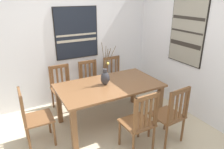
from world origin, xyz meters
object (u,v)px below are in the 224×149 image
chair_3 (140,121)px  centerpiece_vase (105,77)px  chair_4 (90,81)px  painting_on_side_wall (187,29)px  chair_0 (114,76)px  chair_1 (62,87)px  chair_2 (34,117)px  dining_table (109,90)px  chair_5 (170,114)px  painting_on_back_wall (77,33)px

chair_3 → centerpiece_vase: bearing=95.6°
chair_4 → painting_on_side_wall: painting_on_side_wall is taller
chair_0 → chair_1: chair_1 is taller
centerpiece_vase → chair_3: 0.98m
chair_2 → centerpiece_vase: bearing=1.6°
chair_2 → painting_on_side_wall: 2.98m
dining_table → chair_5: bearing=-58.7°
chair_0 → painting_on_side_wall: (0.89, -1.09, 1.12)m
chair_5 → painting_on_back_wall: bearing=108.2°
chair_5 → painting_on_side_wall: painting_on_side_wall is taller
chair_5 → painting_on_back_wall: size_ratio=0.92×
chair_5 → painting_on_side_wall: size_ratio=0.74×
centerpiece_vase → painting_on_side_wall: (1.56, -0.22, 0.71)m
chair_2 → painting_on_back_wall: (1.13, 1.17, 0.97)m
dining_table → chair_1: 1.07m
chair_1 → dining_table: bearing=-56.1°
chair_0 → chair_1: 1.19m
centerpiece_vase → chair_1: (-0.53, 0.84, -0.41)m
dining_table → chair_0: bearing=56.3°
chair_1 → painting_on_side_wall: size_ratio=0.69×
centerpiece_vase → chair_4: 0.97m
chair_0 → painting_on_back_wall: size_ratio=0.84×
chair_4 → painting_on_side_wall: (1.48, -1.09, 1.12)m
chair_0 → chair_2: size_ratio=0.95×
chair_4 → painting_on_side_wall: bearing=-36.5°
dining_table → centerpiece_vase: 0.25m
centerpiece_vase → painting_on_back_wall: 1.27m
chair_4 → chair_1: bearing=-177.1°
centerpiece_vase → chair_5: size_ratio=0.79×
chair_0 → chair_4: 0.58m
painting_on_side_wall → dining_table: bearing=172.9°
chair_2 → chair_5: size_ratio=0.97×
painting_on_back_wall → painting_on_side_wall: size_ratio=0.81×
chair_5 → painting_on_back_wall: (-0.69, 2.08, 0.95)m
painting_on_back_wall → chair_5: bearing=-71.8°
chair_2 → chair_5: chair_5 is taller
chair_2 → chair_5: bearing=-26.8°
dining_table → painting_on_back_wall: bearing=96.3°
painting_on_side_wall → chair_4: bearing=143.5°
centerpiece_vase → chair_2: size_ratio=0.81×
chair_3 → chair_5: size_ratio=1.01×
chair_0 → centerpiece_vase: bearing=-127.2°
chair_0 → chair_3: size_ratio=0.91×
chair_0 → chair_5: chair_5 is taller
chair_2 → chair_4: (1.29, 0.91, -0.01)m
chair_5 → chair_4: bearing=106.3°
chair_5 → chair_0: bearing=88.5°
dining_table → chair_0: size_ratio=1.99×
dining_table → painting_on_side_wall: size_ratio=1.36×
chair_1 → chair_5: chair_5 is taller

